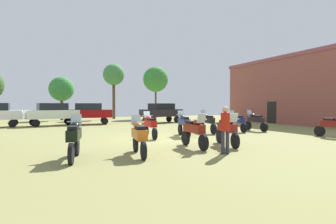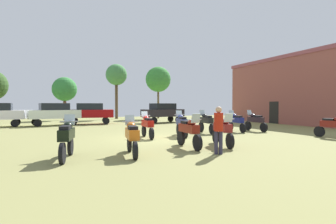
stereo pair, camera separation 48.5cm
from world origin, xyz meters
The scene contains 19 objects.
ground_plane centered at (0.00, 0.00, 0.01)m, with size 44.00×52.00×0.02m.
brick_building centered at (18.00, 4.83, 3.32)m, with size 6.12×15.95×6.63m.
motorcycle_2 centered at (-2.27, -4.31, 0.73)m, with size 0.65×2.18×1.45m.
motorcycle_3 centered at (0.40, -3.70, 0.76)m, with size 0.62×2.28×1.50m.
motorcycle_4 centered at (1.94, 0.15, 0.76)m, with size 0.73×2.27×1.50m.
motorcycle_6 centered at (-4.48, -4.09, 0.76)m, with size 0.71×2.14×1.51m.
motorcycle_7 centered at (9.22, -3.99, 0.73)m, with size 0.62×2.09×1.45m.
motorcycle_8 centered at (4.19, 1.08, 0.76)m, with size 0.62×2.30×1.50m.
motorcycle_9 centered at (2.02, -3.84, 0.76)m, with size 0.76×2.27×1.49m.
motorcycle_11 centered at (6.53, 1.00, 0.74)m, with size 0.62×2.17×1.47m.
motorcycle_12 centered at (8.02, 0.79, 0.74)m, with size 0.62×2.21×1.47m.
motorcycle_13 centered at (-0.17, 0.19, 0.74)m, with size 0.62×2.17×1.47m.
car_1 centered at (-1.89, 12.31, 1.19)m, with size 4.49×2.32×2.00m.
car_2 centered at (-5.03, 11.95, 1.19)m, with size 4.56×2.58×2.00m.
car_4 centered at (5.29, 11.42, 1.19)m, with size 4.55×2.54×2.00m.
person_1 centered at (0.75, -5.39, 1.06)m, with size 0.46×0.46×1.78m.
tree_1 centered at (7.94, 19.67, 5.34)m, with size 3.43×3.43×7.06m.
tree_3 centered at (-3.95, 20.50, 3.75)m, with size 2.91×2.91×5.23m.
tree_5 centered at (2.46, 20.87, 5.76)m, with size 2.80×2.80×7.25m.
Camera 1 is at (-5.20, -13.30, 1.86)m, focal length 27.70 mm.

